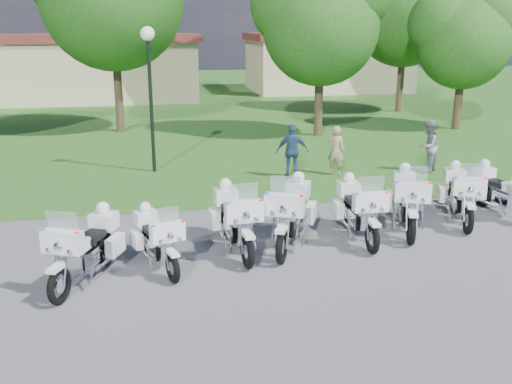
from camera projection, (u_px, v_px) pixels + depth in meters
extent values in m
plane|color=#56565B|center=(256.00, 250.00, 12.22)|extent=(100.00, 100.00, 0.00)
cube|color=#295D1D|center=(180.00, 98.00, 37.68)|extent=(100.00, 48.00, 0.01)
torus|color=black|center=(59.00, 286.00, 9.81)|extent=(0.39, 0.67, 0.67)
torus|color=black|center=(105.00, 249.00, 11.41)|extent=(0.39, 0.67, 0.67)
cube|color=white|center=(57.00, 267.00, 9.69)|extent=(0.34, 0.48, 0.07)
cube|color=white|center=(62.00, 242.00, 9.82)|extent=(0.76, 0.51, 0.40)
cube|color=silver|center=(62.00, 221.00, 9.78)|extent=(0.57, 0.33, 0.38)
sphere|color=red|center=(77.00, 234.00, 9.64)|extent=(0.09, 0.09, 0.09)
sphere|color=#1426E5|center=(43.00, 231.00, 9.78)|extent=(0.09, 0.09, 0.09)
cube|color=silver|center=(84.00, 260.00, 10.59)|extent=(0.54, 0.65, 0.34)
cube|color=white|center=(76.00, 247.00, 10.27)|extent=(0.50, 0.61, 0.22)
cube|color=black|center=(91.00, 237.00, 10.78)|extent=(0.56, 0.71, 0.12)
cube|color=white|center=(115.00, 245.00, 11.16)|extent=(0.37, 0.55, 0.36)
cube|color=white|center=(87.00, 243.00, 11.28)|extent=(0.37, 0.55, 0.36)
cube|color=white|center=(104.00, 221.00, 11.27)|extent=(0.60, 0.56, 0.32)
sphere|color=white|center=(103.00, 208.00, 11.20)|extent=(0.26, 0.26, 0.26)
torus|color=black|center=(173.00, 268.00, 10.62)|extent=(0.29, 0.60, 0.60)
torus|color=black|center=(148.00, 242.00, 11.90)|extent=(0.29, 0.60, 0.60)
cube|color=white|center=(172.00, 253.00, 10.52)|extent=(0.27, 0.42, 0.06)
cube|color=white|center=(168.00, 232.00, 10.61)|extent=(0.68, 0.40, 0.36)
cube|color=silver|center=(166.00, 216.00, 10.57)|extent=(0.51, 0.25, 0.33)
sphere|color=red|center=(183.00, 222.00, 10.65)|extent=(0.08, 0.08, 0.08)
sphere|color=#1426E5|center=(153.00, 227.00, 10.39)|extent=(0.08, 0.08, 0.08)
cube|color=silver|center=(159.00, 249.00, 11.24)|extent=(0.44, 0.57, 0.30)
cube|color=white|center=(162.00, 237.00, 10.98)|extent=(0.41, 0.53, 0.20)
cube|color=black|center=(154.00, 231.00, 11.39)|extent=(0.45, 0.62, 0.11)
cube|color=white|center=(162.00, 235.00, 11.87)|extent=(0.29, 0.49, 0.32)
cube|color=white|center=(137.00, 239.00, 11.62)|extent=(0.29, 0.49, 0.32)
cube|color=white|center=(146.00, 218.00, 11.77)|extent=(0.51, 0.47, 0.28)
sphere|color=white|center=(145.00, 207.00, 11.71)|extent=(0.23, 0.23, 0.23)
torus|color=black|center=(247.00, 252.00, 11.24)|extent=(0.20, 0.72, 0.71)
torus|color=black|center=(226.00, 223.00, 12.89)|extent=(0.20, 0.72, 0.71)
cube|color=white|center=(248.00, 234.00, 11.12)|extent=(0.23, 0.48, 0.07)
cube|color=white|center=(244.00, 211.00, 11.25)|extent=(0.78, 0.33, 0.42)
cube|color=silver|center=(243.00, 193.00, 11.21)|extent=(0.60, 0.18, 0.40)
sphere|color=red|center=(261.00, 201.00, 11.23)|extent=(0.09, 0.09, 0.09)
sphere|color=#1426E5|center=(228.00, 204.00, 11.05)|extent=(0.09, 0.09, 0.09)
cube|color=silver|center=(236.00, 230.00, 12.05)|extent=(0.41, 0.62, 0.36)
cube|color=white|center=(239.00, 217.00, 11.72)|extent=(0.39, 0.58, 0.23)
cube|color=black|center=(232.00, 210.00, 12.25)|extent=(0.42, 0.68, 0.13)
cube|color=white|center=(242.00, 216.00, 12.78)|extent=(0.24, 0.56, 0.38)
cube|color=white|center=(214.00, 219.00, 12.61)|extent=(0.24, 0.56, 0.38)
cube|color=white|center=(226.00, 196.00, 12.75)|extent=(0.54, 0.47, 0.34)
sphere|color=white|center=(225.00, 184.00, 12.67)|extent=(0.27, 0.27, 0.27)
torus|color=black|center=(282.00, 246.00, 11.46)|extent=(0.44, 0.74, 0.74)
torus|color=black|center=(297.00, 217.00, 13.22)|extent=(0.44, 0.74, 0.74)
cube|color=white|center=(282.00, 229.00, 11.33)|extent=(0.38, 0.53, 0.08)
cube|color=white|center=(285.00, 205.00, 11.47)|extent=(0.84, 0.57, 0.44)
cube|color=silver|center=(286.00, 186.00, 11.43)|extent=(0.62, 0.38, 0.42)
sphere|color=red|center=(302.00, 197.00, 11.27)|extent=(0.10, 0.10, 0.10)
sphere|color=#1426E5|center=(267.00, 195.00, 11.43)|extent=(0.10, 0.10, 0.10)
cube|color=silver|center=(290.00, 225.00, 12.32)|extent=(0.60, 0.72, 0.38)
cube|color=white|center=(288.00, 211.00, 11.96)|extent=(0.56, 0.67, 0.24)
cube|color=black|center=(293.00, 204.00, 12.53)|extent=(0.63, 0.78, 0.13)
cube|color=white|center=(311.00, 213.00, 12.94)|extent=(0.42, 0.61, 0.40)
cube|color=white|center=(282.00, 210.00, 13.08)|extent=(0.42, 0.61, 0.40)
cube|color=white|center=(298.00, 190.00, 13.07)|extent=(0.67, 0.62, 0.35)
sphere|color=white|center=(298.00, 177.00, 12.98)|extent=(0.29, 0.29, 0.29)
torus|color=black|center=(372.00, 238.00, 11.98)|extent=(0.16, 0.69, 0.68)
torus|color=black|center=(348.00, 213.00, 13.62)|extent=(0.16, 0.69, 0.68)
cube|color=white|center=(374.00, 223.00, 11.86)|extent=(0.20, 0.45, 0.07)
cube|color=white|center=(371.00, 202.00, 11.99)|extent=(0.74, 0.27, 0.41)
cube|color=silver|center=(371.00, 185.00, 11.95)|extent=(0.57, 0.15, 0.38)
sphere|color=red|center=(387.00, 193.00, 11.93)|extent=(0.09, 0.09, 0.09)
sphere|color=#1426E5|center=(357.00, 195.00, 11.83)|extent=(0.09, 0.09, 0.09)
cube|color=silver|center=(359.00, 219.00, 12.78)|extent=(0.37, 0.58, 0.35)
cube|color=white|center=(364.00, 208.00, 12.45)|extent=(0.35, 0.54, 0.22)
cube|color=black|center=(356.00, 201.00, 12.98)|extent=(0.37, 0.64, 0.12)
cube|color=white|center=(362.00, 207.00, 13.46)|extent=(0.20, 0.53, 0.37)
cube|color=white|center=(337.00, 208.00, 13.38)|extent=(0.20, 0.53, 0.37)
cube|color=white|center=(348.00, 188.00, 13.48)|extent=(0.50, 0.43, 0.33)
sphere|color=white|center=(349.00, 178.00, 13.40)|extent=(0.26, 0.26, 0.26)
torus|color=black|center=(411.00, 229.00, 12.46)|extent=(0.36, 0.73, 0.72)
torus|color=black|center=(402.00, 204.00, 14.20)|extent=(0.36, 0.73, 0.72)
cube|color=white|center=(413.00, 213.00, 12.33)|extent=(0.34, 0.51, 0.08)
cube|color=white|center=(413.00, 192.00, 12.47)|extent=(0.82, 0.49, 0.43)
cube|color=silver|center=(414.00, 175.00, 12.43)|extent=(0.61, 0.32, 0.41)
sphere|color=red|center=(430.00, 184.00, 12.31)|extent=(0.10, 0.10, 0.10)
sphere|color=#1426E5|center=(397.00, 183.00, 12.40)|extent=(0.10, 0.10, 0.10)
cube|color=silver|center=(407.00, 210.00, 13.31)|extent=(0.54, 0.69, 0.37)
cube|color=white|center=(409.00, 198.00, 12.96)|extent=(0.51, 0.64, 0.24)
cube|color=black|center=(406.00, 192.00, 13.52)|extent=(0.56, 0.75, 0.13)
cube|color=white|center=(417.00, 200.00, 13.95)|extent=(0.36, 0.59, 0.39)
cube|color=white|center=(390.00, 199.00, 14.04)|extent=(0.36, 0.59, 0.39)
cube|color=white|center=(404.00, 179.00, 14.05)|extent=(0.63, 0.57, 0.34)
sphere|color=white|center=(405.00, 168.00, 13.97)|extent=(0.28, 0.28, 0.28)
torus|color=black|center=(468.00, 220.00, 13.11)|extent=(0.33, 0.69, 0.68)
torus|color=black|center=(452.00, 198.00, 14.76)|extent=(0.33, 0.69, 0.68)
cube|color=white|center=(470.00, 205.00, 12.99)|extent=(0.31, 0.48, 0.07)
cube|color=white|center=(469.00, 187.00, 13.12)|extent=(0.77, 0.45, 0.41)
cube|color=silver|center=(470.00, 171.00, 13.08)|extent=(0.58, 0.29, 0.38)
sphere|color=red|center=(485.00, 180.00, 12.97)|extent=(0.09, 0.09, 0.09)
sphere|color=#1426E5|center=(456.00, 179.00, 13.05)|extent=(0.09, 0.09, 0.09)
cube|color=silver|center=(460.00, 203.00, 13.92)|extent=(0.50, 0.65, 0.35)
cube|color=white|center=(464.00, 192.00, 13.58)|extent=(0.47, 0.60, 0.22)
cube|color=black|center=(459.00, 187.00, 14.12)|extent=(0.52, 0.71, 0.12)
cube|color=white|center=(467.00, 194.00, 14.53)|extent=(0.33, 0.56, 0.37)
cube|color=white|center=(442.00, 193.00, 14.60)|extent=(0.33, 0.56, 0.37)
cube|color=white|center=(454.00, 175.00, 14.62)|extent=(0.59, 0.54, 0.33)
sphere|color=white|center=(455.00, 165.00, 14.54)|extent=(0.27, 0.27, 0.27)
torus|color=black|center=(482.00, 195.00, 15.11)|extent=(0.22, 0.67, 0.66)
cube|color=silver|center=(505.00, 199.00, 14.33)|extent=(0.41, 0.59, 0.34)
cube|color=black|center=(498.00, 183.00, 14.51)|extent=(0.42, 0.65, 0.12)
cube|color=white|center=(496.00, 189.00, 15.02)|extent=(0.25, 0.53, 0.35)
cube|color=white|center=(477.00, 191.00, 14.83)|extent=(0.25, 0.53, 0.35)
cube|color=white|center=(484.00, 173.00, 14.97)|extent=(0.52, 0.46, 0.32)
sphere|color=white|center=(485.00, 164.00, 14.90)|extent=(0.26, 0.26, 0.26)
cylinder|color=black|center=(151.00, 107.00, 18.20)|extent=(0.12, 0.12, 4.24)
sphere|color=white|center=(147.00, 34.00, 17.56)|extent=(0.44, 0.44, 0.44)
cylinder|color=#38281C|center=(118.00, 85.00, 25.30)|extent=(0.36, 0.36, 4.20)
cylinder|color=#38281C|center=(319.00, 97.00, 24.50)|extent=(0.36, 0.36, 3.35)
sphere|color=#244914|center=(321.00, 27.00, 23.68)|extent=(4.87, 4.87, 4.87)
sphere|color=#244914|center=(294.00, 4.00, 23.60)|extent=(3.65, 3.65, 3.65)
cylinder|color=#38281C|center=(459.00, 98.00, 26.15)|extent=(0.36, 0.36, 2.87)
sphere|color=#244914|center=(464.00, 42.00, 25.45)|extent=(4.17, 4.17, 4.17)
sphere|color=#244914|center=(443.00, 24.00, 25.37)|extent=(3.13, 3.13, 3.13)
sphere|color=#244914|center=(490.00, 15.00, 25.05)|extent=(2.87, 2.87, 2.87)
cylinder|color=#38281C|center=(401.00, 77.00, 31.39)|extent=(0.36, 0.36, 3.81)
sphere|color=#244914|center=(405.00, 15.00, 30.47)|extent=(5.54, 5.54, 5.54)
cube|color=#C7B88F|center=(86.00, 71.00, 37.05)|extent=(14.00, 8.00, 3.60)
cube|color=maroon|center=(83.00, 38.00, 36.47)|extent=(14.56, 8.32, 0.50)
cube|color=#C7B88F|center=(327.00, 65.00, 41.96)|extent=(11.00, 7.00, 3.60)
cube|color=maroon|center=(328.00, 37.00, 41.38)|extent=(11.44, 7.28, 0.50)
imported|color=tan|center=(336.00, 151.00, 18.19)|extent=(0.69, 0.66, 1.58)
imported|color=gray|center=(428.00, 147.00, 18.49)|extent=(1.05, 1.04, 1.71)
imported|color=navy|center=(292.00, 151.00, 17.85)|extent=(1.05, 0.58, 1.69)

